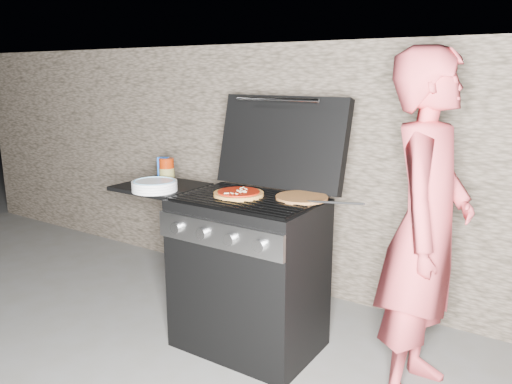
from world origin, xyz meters
The scene contains 10 objects.
ground centered at (0.00, 0.00, 0.00)m, with size 50.00×50.00×0.00m, color slate.
stone_wall centered at (0.00, 1.05, 0.90)m, with size 8.00×0.35×1.80m, color #7A6959.
gas_grill centered at (-0.25, 0.00, 0.46)m, with size 1.34×0.79×0.91m, color black, non-canonical shape.
pizza_topped centered at (-0.07, 0.00, 0.93)m, with size 0.29×0.29×0.03m, color tan, non-canonical shape.
pizza_plain centered at (0.26, 0.14, 0.92)m, with size 0.29×0.29×0.02m, color #B46A36.
sauce_jar centered at (-0.73, 0.12, 0.98)m, with size 0.10×0.10×0.15m, color maroon.
blue_carton centered at (-0.76, 0.13, 0.98)m, with size 0.07×0.04×0.15m, color #174DB4.
plate_stack centered at (-0.58, -0.14, 0.93)m, with size 0.27×0.27×0.06m, color white.
person centered at (0.95, 0.12, 0.86)m, with size 0.63×0.41×1.72m, color #C74147.
tongs centered at (0.51, 0.00, 0.95)m, with size 0.01×0.01×0.43m, color black.
Camera 1 is at (1.52, -2.25, 1.59)m, focal length 35.00 mm.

